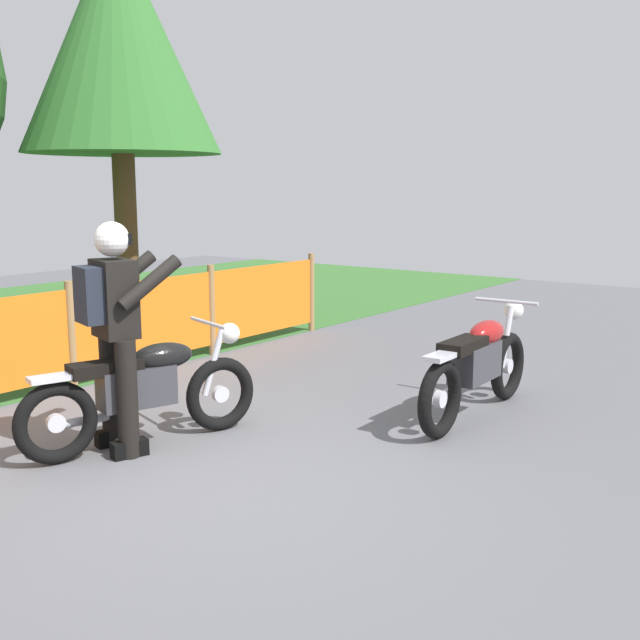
# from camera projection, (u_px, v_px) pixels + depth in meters

# --- Properties ---
(ground) EXTENTS (24.00, 24.00, 0.02)m
(ground) POSITION_uv_depth(u_px,v_px,m) (201.00, 483.00, 5.10)
(ground) COLOR #5B5B60
(tree_near_left) EXTENTS (2.42, 2.42, 5.01)m
(tree_near_left) POSITION_uv_depth(u_px,v_px,m) (118.00, 42.00, 9.22)
(tree_near_left) COLOR brown
(tree_near_left) RESTS_ON ground
(motorcycle_lead) EXTENTS (1.98, 0.58, 0.94)m
(motorcycle_lead) POSITION_uv_depth(u_px,v_px,m) (478.00, 364.00, 6.47)
(motorcycle_lead) COLOR black
(motorcycle_lead) RESTS_ON ground
(motorcycle_trailing) EXTENTS (1.84, 0.77, 0.90)m
(motorcycle_trailing) POSITION_uv_depth(u_px,v_px,m) (144.00, 389.00, 5.74)
(motorcycle_trailing) COLOR black
(motorcycle_trailing) RESTS_ON ground
(rider_trailing) EXTENTS (0.76, 0.66, 1.69)m
(rider_trailing) POSITION_uv_depth(u_px,v_px,m) (115.00, 325.00, 5.53)
(rider_trailing) COLOR black
(rider_trailing) RESTS_ON ground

